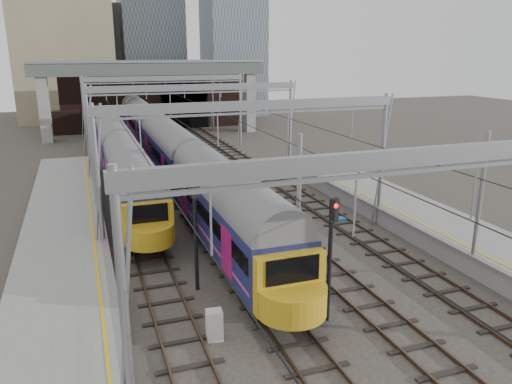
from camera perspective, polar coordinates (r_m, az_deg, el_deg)
name	(u,v)px	position (r m, az deg, el deg)	size (l,w,h in m)	color
ground	(316,304)	(21.93, 6.84, -12.58)	(160.00, 160.00, 0.00)	#38332D
platform_left	(61,304)	(22.06, -21.41, -11.85)	(4.32, 55.00, 1.12)	gray
tracks	(221,205)	(34.94, -4.04, -1.44)	(14.40, 80.00, 0.22)	#4C3828
overhead_line	(197,101)	(39.84, -6.78, 10.25)	(16.80, 80.00, 8.00)	gray
retaining_wall	(157,97)	(70.12, -11.27, 10.63)	(28.00, 2.75, 9.00)	black
overbridge	(151,77)	(63.87, -11.87, 12.75)	(28.00, 3.00, 9.25)	gray
city_skyline	(143,8)	(88.67, -12.76, 19.86)	(37.50, 27.50, 60.00)	tan
train_main	(156,136)	(48.95, -11.34, 6.29)	(2.82, 65.26, 4.85)	black
train_second	(121,158)	(40.08, -15.15, 3.79)	(2.64, 30.54, 4.59)	black
signal_near_left	(195,220)	(21.77, -6.95, -3.18)	(0.42, 0.48, 5.37)	black
signal_near_centre	(331,246)	(19.37, 8.57, -6.09)	(0.40, 0.48, 5.15)	black
relay_cabinet	(214,325)	(19.21, -4.78, -14.91)	(0.59, 0.50, 1.19)	silver
equip_cover_a	(294,267)	(25.16, 4.39, -8.49)	(0.76, 0.54, 0.09)	blue
equip_cover_b	(293,256)	(26.28, 4.29, -7.36)	(0.97, 0.68, 0.11)	blue
equip_cover_c	(339,219)	(32.34, 9.46, -3.02)	(0.82, 0.58, 0.10)	blue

